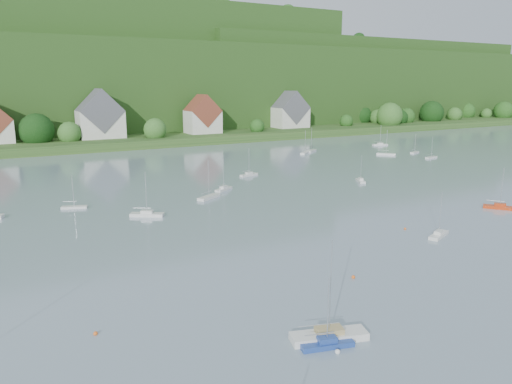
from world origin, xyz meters
TOP-DOWN VIEW (x-y plane):
  - far_shore_strip at (0.00, 200.00)m, footprint 600.00×60.00m
  - forested_ridge at (0.39, 268.57)m, footprint 620.00×181.22m
  - village_building_2 at (5.00, 188.00)m, footprint 16.00×11.44m
  - village_building_3 at (45.00, 186.00)m, footprint 13.00×10.40m
  - village_building_4 at (90.00, 190.00)m, footprint 15.00×10.40m
  - near_sailboat_1 at (-10.13, 31.86)m, footprint 5.06×2.57m
  - near_sailboat_2 at (-9.20, 32.77)m, footprint 7.40×4.02m
  - near_sailboat_3 at (24.61, 49.32)m, footprint 5.33×3.31m
  - near_sailboat_5 at (48.36, 55.55)m, footprint 4.67×5.58m
  - mooring_buoy_1 at (-9.95, 30.57)m, footprint 0.48×0.48m
  - mooring_buoy_2 at (23.06, 54.67)m, footprint 0.40×0.40m
  - mooring_buoy_3 at (2.44, 43.06)m, footprint 0.46×0.46m
  - mooring_buoy_5 at (-27.65, 44.29)m, footprint 0.42×0.42m
  - far_sailboat_cluster at (14.08, 113.95)m, footprint 182.78×67.24m

SIDE VIEW (x-z plane):
  - mooring_buoy_1 at x=-9.95m, z-range -0.24..0.24m
  - mooring_buoy_2 at x=23.06m, z-range -0.20..0.20m
  - mooring_buoy_3 at x=2.44m, z-range -0.23..0.23m
  - mooring_buoy_5 at x=-27.65m, z-range -0.21..0.21m
  - far_sailboat_cluster at x=14.08m, z-range -3.98..4.73m
  - near_sailboat_1 at x=-10.13m, z-range -2.90..3.69m
  - near_sailboat_3 at x=24.61m, z-range -3.08..3.89m
  - near_sailboat_5 at x=48.36m, z-range -3.44..4.30m
  - near_sailboat_2 at x=-9.20m, z-range -4.33..5.30m
  - far_shore_strip at x=0.00m, z-range 0.00..3.00m
  - village_building_3 at x=45.00m, z-range 1.68..17.18m
  - village_building_4 at x=90.00m, z-range 1.34..17.84m
  - village_building_2 at x=5.00m, z-range 1.27..19.27m
  - forested_ridge at x=0.39m, z-range -12.06..57.83m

